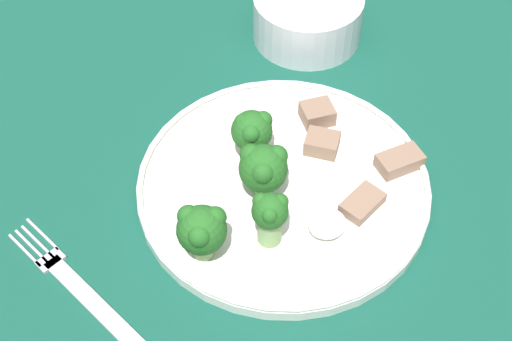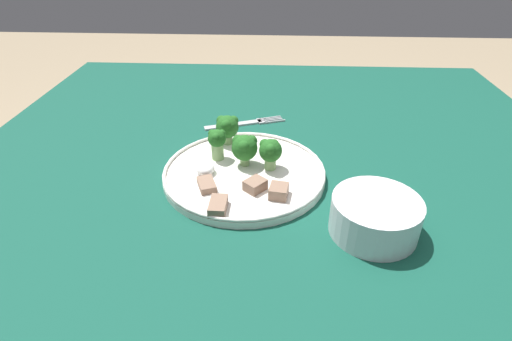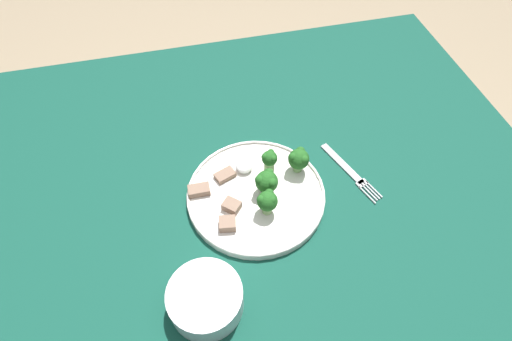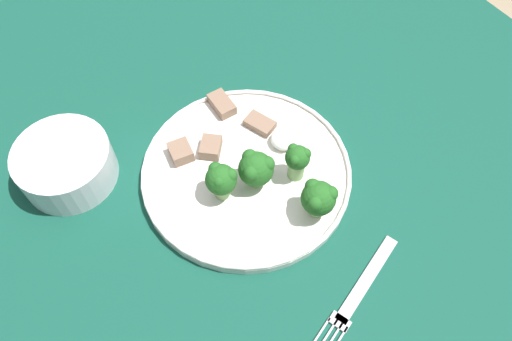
% 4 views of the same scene
% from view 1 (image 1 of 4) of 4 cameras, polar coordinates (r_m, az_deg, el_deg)
% --- Properties ---
extents(table, '(1.32, 1.18, 0.72)m').
position_cam_1_polar(table, '(0.79, 2.23, -1.90)').
color(table, '#114738').
rests_on(table, ground_plane).
extents(dinner_plate, '(0.28, 0.28, 0.02)m').
position_cam_1_polar(dinner_plate, '(0.68, 2.19, -1.19)').
color(dinner_plate, white).
rests_on(dinner_plate, table).
extents(fork, '(0.08, 0.17, 0.00)m').
position_cam_1_polar(fork, '(0.64, -14.06, -9.07)').
color(fork, '#B2B2B7').
rests_on(fork, table).
extents(cream_bowl, '(0.13, 0.13, 0.05)m').
position_cam_1_polar(cream_bowl, '(0.84, 4.14, 12.09)').
color(cream_bowl, silver).
rests_on(cream_bowl, table).
extents(broccoli_floret_near_rim_left, '(0.05, 0.05, 0.06)m').
position_cam_1_polar(broccoli_floret_near_rim_left, '(0.65, 0.59, 0.23)').
color(broccoli_floret_near_rim_left, '#7FA866').
rests_on(broccoli_floret_near_rim_left, dinner_plate).
extents(broccoli_floret_center_left, '(0.04, 0.04, 0.06)m').
position_cam_1_polar(broccoli_floret_center_left, '(0.60, -4.38, -4.74)').
color(broccoli_floret_center_left, '#7FA866').
rests_on(broccoli_floret_center_left, dinner_plate).
extents(broccoli_floret_back_left, '(0.03, 0.03, 0.06)m').
position_cam_1_polar(broccoli_floret_back_left, '(0.61, 1.12, -3.56)').
color(broccoli_floret_back_left, '#7FA866').
rests_on(broccoli_floret_back_left, dinner_plate).
extents(broccoli_floret_front_left, '(0.04, 0.04, 0.06)m').
position_cam_1_polar(broccoli_floret_front_left, '(0.68, -0.34, 3.15)').
color(broccoli_floret_front_left, '#7FA866').
rests_on(broccoli_floret_front_left, dinner_plate).
extents(meat_slice_front_slice, '(0.04, 0.04, 0.02)m').
position_cam_1_polar(meat_slice_front_slice, '(0.70, 5.30, 2.18)').
color(meat_slice_front_slice, '#846651').
rests_on(meat_slice_front_slice, dinner_plate).
extents(meat_slice_middle_slice, '(0.05, 0.04, 0.01)m').
position_cam_1_polar(meat_slice_middle_slice, '(0.66, 8.50, -2.60)').
color(meat_slice_middle_slice, '#846651').
rests_on(meat_slice_middle_slice, dinner_plate).
extents(meat_slice_rear_slice, '(0.04, 0.03, 0.02)m').
position_cam_1_polar(meat_slice_rear_slice, '(0.70, 11.42, 0.74)').
color(meat_slice_rear_slice, '#846651').
rests_on(meat_slice_rear_slice, dinner_plate).
extents(meat_slice_edge_slice, '(0.04, 0.03, 0.02)m').
position_cam_1_polar(meat_slice_edge_slice, '(0.73, 4.92, 4.57)').
color(meat_slice_edge_slice, '#846651').
rests_on(meat_slice_edge_slice, dinner_plate).
extents(sauce_dollop, '(0.04, 0.03, 0.02)m').
position_cam_1_polar(sauce_dollop, '(0.64, 5.72, -4.26)').
color(sauce_dollop, white).
rests_on(sauce_dollop, dinner_plate).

